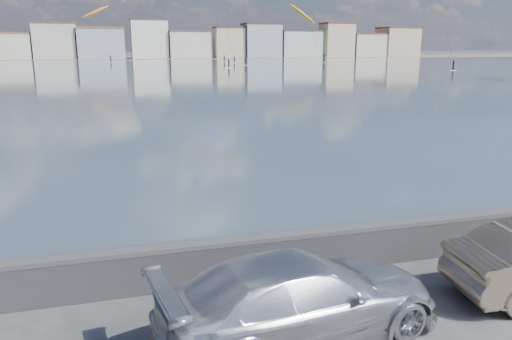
# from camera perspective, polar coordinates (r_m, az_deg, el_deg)

# --- Properties ---
(bay_water) EXTENTS (500.00, 177.00, 0.00)m
(bay_water) POSITION_cam_1_polar(r_m,az_deg,el_deg) (99.00, -14.59, 10.75)
(bay_water) COLOR #354558
(bay_water) RESTS_ON ground
(far_shore_strip) EXTENTS (500.00, 60.00, 0.00)m
(far_shore_strip) POSITION_cam_1_polar(r_m,az_deg,el_deg) (207.41, -15.36, 12.27)
(far_shore_strip) COLOR #4C473D
(far_shore_strip) RESTS_ON ground
(seawall) EXTENTS (400.00, 0.36, 1.08)m
(seawall) POSITION_cam_1_polar(r_m,az_deg,el_deg) (11.25, -3.17, -9.94)
(seawall) COLOR #28282B
(seawall) RESTS_ON ground
(far_buildings) EXTENTS (240.79, 13.26, 14.60)m
(far_buildings) POSITION_cam_1_polar(r_m,az_deg,el_deg) (193.37, -15.03, 13.98)
(far_buildings) COLOR #B7C6BC
(far_buildings) RESTS_ON ground
(car_silver) EXTENTS (5.58, 2.97, 1.54)m
(car_silver) POSITION_cam_1_polar(r_m,az_deg,el_deg) (9.26, 5.16, -14.29)
(car_silver) COLOR silver
(car_silver) RESTS_ON ground
(kitesurfer_5) EXTENTS (9.21, 14.40, 17.08)m
(kitesurfer_5) POSITION_cam_1_polar(r_m,az_deg,el_deg) (164.60, -17.89, 16.76)
(kitesurfer_5) COLOR orange
(kitesurfer_5) RESTS_ON ground
(kitesurfer_9) EXTENTS (9.41, 13.79, 17.37)m
(kitesurfer_9) POSITION_cam_1_polar(r_m,az_deg,el_deg) (156.47, 5.29, 17.30)
(kitesurfer_9) COLOR #BF8C19
(kitesurfer_9) RESTS_ON ground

